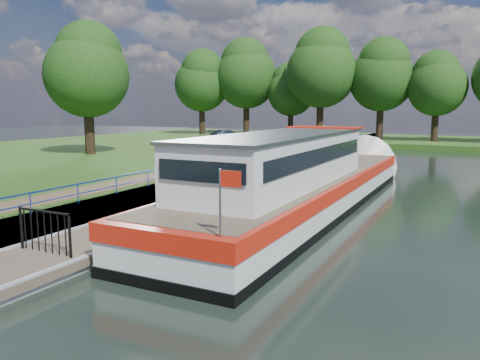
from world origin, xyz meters
The scene contains 14 objects.
riverbank centered at (-18.00, 15.00, 0.39)m, with size 32.00×90.00×0.78m, color #264C15.
bank_edge centered at (-2.55, 15.00, 0.39)m, with size 1.10×90.00×0.78m, color #473D2D.
footpath centered at (-4.40, 8.00, 0.80)m, with size 1.60×40.00×0.05m, color brown.
carpark centered at (-11.00, 38.00, 0.81)m, with size 14.00×12.00×0.06m, color black.
blue_fence centered at (-2.75, 3.00, 1.31)m, with size 0.04×18.04×0.72m.
pontoon centered at (0.00, 13.00, 0.18)m, with size 2.50×30.00×0.56m.
mooring_piles centered at (0.00, 13.00, 1.28)m, with size 0.30×27.30×3.55m.
gate_panel centered at (0.00, 2.20, 1.15)m, with size 1.85×0.05×1.15m.
barge centered at (3.60, 12.59, 1.09)m, with size 4.36×21.15×4.78m.
horizon_trees centered at (-1.61, 48.68, 7.95)m, with size 54.38×10.03×12.87m.
bank_tree_a centered at (-15.99, 20.08, 7.02)m, with size 6.12×6.12×9.72m.
car_a centered at (-6.74, 35.04, 1.48)m, with size 1.53×3.80×1.29m, color #999999.
car_b centered at (-9.72, 35.14, 1.39)m, with size 1.18×3.38×1.11m, color #999999.
car_c centered at (-13.50, 36.76, 1.42)m, with size 1.64×4.02×1.17m, color #999999.
Camera 1 is at (9.91, -6.00, 4.16)m, focal length 35.00 mm.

